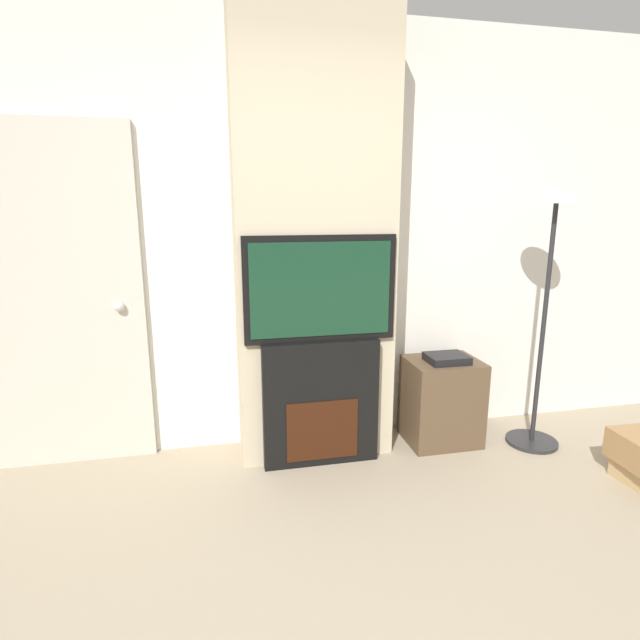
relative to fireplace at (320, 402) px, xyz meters
name	(u,v)px	position (x,y,z in m)	size (l,w,h in m)	color
wall_back	(307,241)	(0.00, 0.39, 0.96)	(6.00, 0.06, 2.70)	silver
chimney_breast	(314,243)	(0.00, 0.18, 0.96)	(0.96, 0.35, 2.70)	beige
fireplace	(320,402)	(0.00, 0.00, 0.00)	(0.71, 0.15, 0.79)	black
television	(320,289)	(0.00, 0.00, 0.71)	(0.90, 0.07, 0.62)	black
floor_lamp	(550,267)	(1.45, -0.08, 0.81)	(0.33, 0.33, 1.69)	#262628
media_stand	(442,400)	(0.86, 0.09, -0.10)	(0.47, 0.38, 0.62)	brown
entry_door	(61,301)	(-1.49, 0.33, 0.63)	(0.94, 0.09, 2.05)	beige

